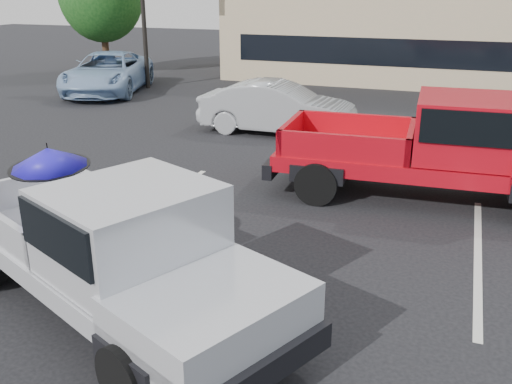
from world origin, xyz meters
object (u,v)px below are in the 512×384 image
Objects in this scene: red_pickup at (453,145)px; silver_sedan at (278,108)px; silver_pickup at (121,246)px; blue_suv at (108,73)px.

red_pickup reaches higher than silver_sedan.
silver_sedan is (-1.24, 10.06, -0.31)m from silver_pickup.
silver_sedan is (-4.92, 4.05, -0.40)m from red_pickup.
red_pickup is at bearing -48.30° from blue_suv.
silver_pickup reaches higher than silver_sedan.
red_pickup is at bearing 83.20° from silver_pickup.
blue_suv is (-8.40, 3.96, 0.04)m from silver_sedan.
red_pickup is (3.68, 6.02, 0.09)m from silver_pickup.
silver_pickup is 17.02m from blue_suv.
silver_pickup reaches higher than blue_suv.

